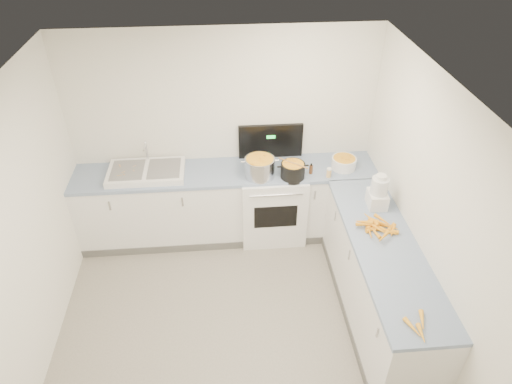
{
  "coord_description": "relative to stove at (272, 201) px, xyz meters",
  "views": [
    {
      "loc": [
        -0.03,
        -2.72,
        3.82
      ],
      "look_at": [
        0.3,
        1.1,
        1.05
      ],
      "focal_mm": 32.0,
      "sensor_mm": 36.0,
      "label": 1
    }
  ],
  "objects": [
    {
      "name": "stove",
      "position": [
        0.0,
        0.0,
        0.0
      ],
      "size": [
        0.76,
        0.65,
        1.36
      ],
      "color": "white",
      "rests_on": "ground"
    },
    {
      "name": "extract_bottle",
      "position": [
        0.42,
        -0.12,
        0.52
      ],
      "size": [
        0.04,
        0.04,
        0.11
      ],
      "primitive_type": "cylinder",
      "color": "#593319",
      "rests_on": "counter_back"
    },
    {
      "name": "steel_pot",
      "position": [
        -0.17,
        -0.13,
        0.57
      ],
      "size": [
        0.44,
        0.44,
        0.25
      ],
      "primitive_type": "cylinder",
      "rotation": [
        0.0,
        0.0,
        -0.4
      ],
      "color": "silver",
      "rests_on": "stove"
    },
    {
      "name": "mixing_bowl",
      "position": [
        0.82,
        -0.04,
        0.53
      ],
      "size": [
        0.35,
        0.35,
        0.13
      ],
      "primitive_type": "cylinder",
      "rotation": [
        0.0,
        0.0,
        -0.25
      ],
      "color": "white",
      "rests_on": "counter_back"
    },
    {
      "name": "counter_back",
      "position": [
        -0.55,
        0.01,
        -0.0
      ],
      "size": [
        3.5,
        0.62,
        0.94
      ],
      "color": "white",
      "rests_on": "ground"
    },
    {
      "name": "black_pot",
      "position": [
        0.2,
        -0.18,
        0.54
      ],
      "size": [
        0.33,
        0.33,
        0.19
      ],
      "primitive_type": "cylinder",
      "rotation": [
        0.0,
        0.0,
        0.26
      ],
      "color": "black",
      "rests_on": "stove"
    },
    {
      "name": "food_processor",
      "position": [
        0.98,
        -0.78,
        0.63
      ],
      "size": [
        0.2,
        0.23,
        0.38
      ],
      "color": "white",
      "rests_on": "counter_right"
    },
    {
      "name": "ceiling",
      "position": [
        -0.55,
        -1.69,
        2.03
      ],
      "size": [
        3.5,
        4.0,
        0.0
      ],
      "primitive_type": null,
      "rotation": [
        3.14,
        0.0,
        0.0
      ],
      "color": "white",
      "rests_on": "ground"
    },
    {
      "name": "floor",
      "position": [
        -0.55,
        -1.69,
        -0.47
      ],
      "size": [
        3.5,
        4.0,
        0.0
      ],
      "primitive_type": null,
      "color": "gray",
      "rests_on": "ground"
    },
    {
      "name": "carrot_pile",
      "position": [
        0.89,
        -1.16,
        0.5
      ],
      "size": [
        0.41,
        0.44,
        0.09
      ],
      "color": "#F8A21E",
      "rests_on": "counter_right"
    },
    {
      "name": "peeled_carrots",
      "position": [
        0.84,
        -2.31,
        0.49
      ],
      "size": [
        0.19,
        0.29,
        0.04
      ],
      "color": "#FFAA26",
      "rests_on": "counter_right"
    },
    {
      "name": "sink",
      "position": [
        -1.45,
        0.02,
        0.5
      ],
      "size": [
        0.86,
        0.52,
        0.31
      ],
      "color": "white",
      "rests_on": "counter_back"
    },
    {
      "name": "wooden_spoon",
      "position": [
        0.2,
        -0.18,
        0.65
      ],
      "size": [
        0.3,
        0.26,
        0.02
      ],
      "primitive_type": "cylinder",
      "rotation": [
        1.57,
        0.0,
        0.86
      ],
      "color": "#AD7A47",
      "rests_on": "black_pot"
    },
    {
      "name": "peelings",
      "position": [
        -1.68,
        0.0,
        0.54
      ],
      "size": [
        0.2,
        0.24,
        0.01
      ],
      "color": "tan",
      "rests_on": "sink"
    },
    {
      "name": "wall_left",
      "position": [
        -2.3,
        -1.69,
        0.78
      ],
      "size": [
        0.0,
        4.0,
        2.5
      ],
      "primitive_type": null,
      "rotation": [
        1.57,
        0.0,
        1.57
      ],
      "color": "white",
      "rests_on": "ground"
    },
    {
      "name": "spice_jar",
      "position": [
        0.61,
        -0.21,
        0.51
      ],
      "size": [
        0.06,
        0.06,
        0.1
      ],
      "primitive_type": "cylinder",
      "color": "#E5B266",
      "rests_on": "counter_back"
    },
    {
      "name": "counter_right",
      "position": [
        0.9,
        -1.39,
        -0.0
      ],
      "size": [
        0.62,
        2.2,
        0.94
      ],
      "color": "white",
      "rests_on": "ground"
    },
    {
      "name": "wall_back",
      "position": [
        -0.55,
        0.31,
        0.78
      ],
      "size": [
        3.5,
        0.0,
        2.5
      ],
      "primitive_type": null,
      "rotation": [
        1.57,
        0.0,
        0.0
      ],
      "color": "white",
      "rests_on": "ground"
    },
    {
      "name": "wall_right",
      "position": [
        1.2,
        -1.69,
        0.78
      ],
      "size": [
        0.0,
        4.0,
        2.5
      ],
      "primitive_type": null,
      "rotation": [
        1.57,
        0.0,
        -1.57
      ],
      "color": "white",
      "rests_on": "ground"
    }
  ]
}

